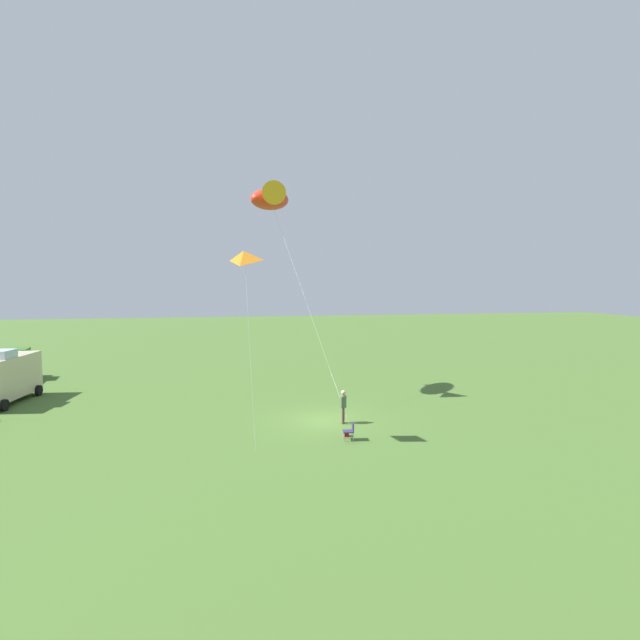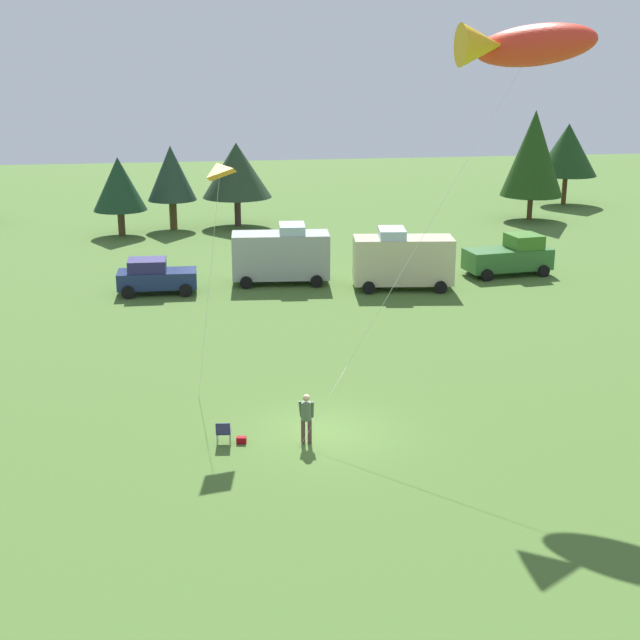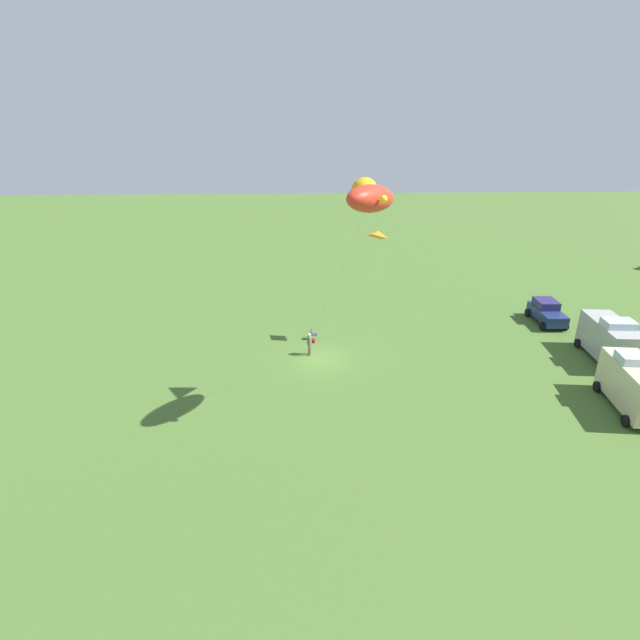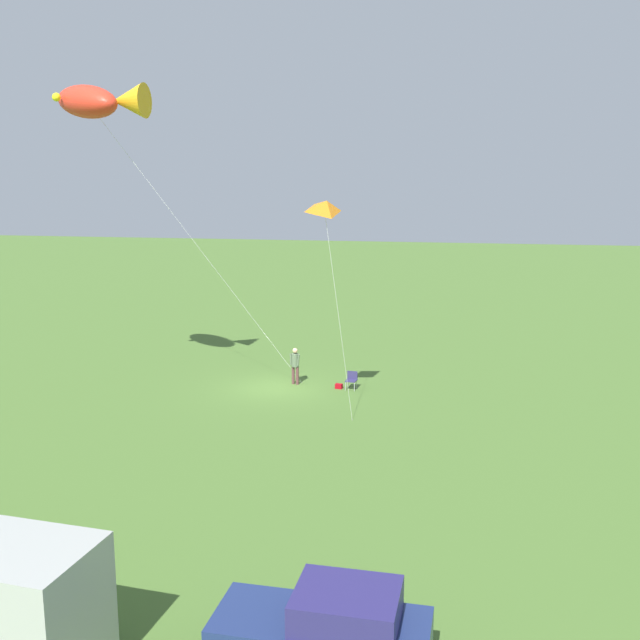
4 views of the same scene
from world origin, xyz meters
name	(u,v)px [view 1 (image 1 of 4)]	position (x,y,z in m)	size (l,w,h in m)	color
ground_plane	(325,420)	(0.00, 0.00, 0.00)	(160.00, 160.00, 0.00)	#46672A
person_kite_flyer	(343,404)	(-0.71, -0.81, 1.02)	(0.53, 0.42, 1.74)	brown
folding_chair	(350,430)	(-3.45, -0.50, 0.49)	(0.53, 0.53, 0.82)	navy
backpack_on_grass	(347,434)	(-2.86, -0.47, 0.11)	(0.32, 0.22, 0.22)	#9F0A13
van_camper_beige	(1,377)	(7.34, 18.54, 1.64)	(5.64, 3.17, 3.34)	beige
truck_green_flatbed	(12,367)	(14.35, 20.64, 1.10)	(5.22, 2.93, 2.34)	#30662C
kite_large_fish	(271,198)	(7.09, 2.16, 12.73)	(10.78, 5.13, 13.66)	red
kite_delta_orange	(244,257)	(-3.18, 4.32, 8.48)	(1.78, 1.61, 8.89)	orange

